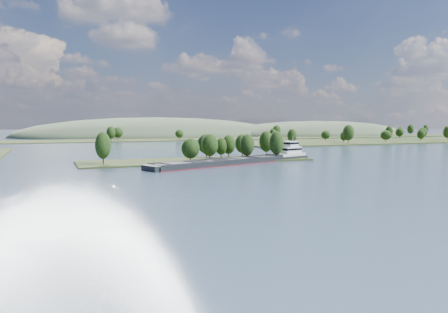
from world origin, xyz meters
name	(u,v)px	position (x,y,z in m)	size (l,w,h in m)	color
ground	(259,178)	(0.00, 120.00, 0.00)	(1800.00, 1800.00, 0.00)	#354B5C
tree_island	(210,152)	(6.29, 179.76, 3.90)	(100.00, 30.00, 13.84)	#263216
right_bank	(401,140)	(231.66, 299.36, 0.98)	(320.00, 90.00, 15.71)	#263216
back_shoreline	(127,140)	(7.37, 399.75, 0.64)	(900.00, 60.00, 14.26)	#263216
hill_east	(317,135)	(260.00, 470.00, 0.00)	(260.00, 140.00, 36.00)	#415138
hill_west	(158,136)	(60.00, 500.00, 0.00)	(320.00, 160.00, 44.00)	#415138
cargo_barge	(246,159)	(16.73, 165.41, 1.41)	(81.45, 36.66, 11.21)	black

